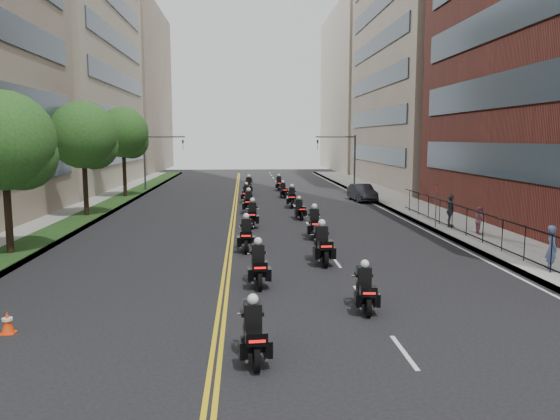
# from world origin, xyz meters

# --- Properties ---
(ground) EXTENTS (160.00, 160.00, 0.00)m
(ground) POSITION_xyz_m (0.00, 0.00, 0.00)
(ground) COLOR black
(ground) RESTS_ON ground
(sidewalk_right) EXTENTS (4.00, 90.00, 0.15)m
(sidewalk_right) POSITION_xyz_m (12.00, 25.00, 0.07)
(sidewalk_right) COLOR gray
(sidewalk_right) RESTS_ON ground
(sidewalk_left) EXTENTS (4.00, 90.00, 0.15)m
(sidewalk_left) POSITION_xyz_m (-12.00, 25.00, 0.07)
(sidewalk_left) COLOR gray
(sidewalk_left) RESTS_ON ground
(grass_strip) EXTENTS (2.00, 90.00, 0.04)m
(grass_strip) POSITION_xyz_m (-11.20, 25.00, 0.17)
(grass_strip) COLOR black
(grass_strip) RESTS_ON sidewalk_left
(building_right_tan) EXTENTS (15.11, 28.00, 30.00)m
(building_right_tan) POSITION_xyz_m (21.48, 48.00, 15.00)
(building_right_tan) COLOR gray
(building_right_tan) RESTS_ON ground
(building_right_far) EXTENTS (15.00, 28.00, 26.00)m
(building_right_far) POSITION_xyz_m (21.50, 78.00, 13.00)
(building_right_far) COLOR #ADA48B
(building_right_far) RESTS_ON ground
(building_left_mid) EXTENTS (16.11, 28.00, 34.00)m
(building_left_mid) POSITION_xyz_m (-21.98, 48.00, 17.00)
(building_left_mid) COLOR #ADA48B
(building_left_mid) RESTS_ON ground
(building_left_far) EXTENTS (16.00, 28.00, 26.00)m
(building_left_far) POSITION_xyz_m (-22.00, 78.00, 13.00)
(building_left_far) COLOR gray
(building_left_far) RESTS_ON ground
(iron_fence) EXTENTS (0.05, 28.00, 1.50)m
(iron_fence) POSITION_xyz_m (11.00, 12.00, 0.90)
(iron_fence) COLOR black
(iron_fence) RESTS_ON sidewalk_right
(street_trees) EXTENTS (4.40, 38.40, 7.98)m
(street_trees) POSITION_xyz_m (-11.05, 18.61, 5.13)
(street_trees) COLOR black
(street_trees) RESTS_ON ground
(traffic_signal_right) EXTENTS (4.09, 0.20, 5.60)m
(traffic_signal_right) POSITION_xyz_m (9.54, 42.00, 3.70)
(traffic_signal_right) COLOR #3F3F44
(traffic_signal_right) RESTS_ON ground
(traffic_signal_left) EXTENTS (4.09, 0.20, 5.60)m
(traffic_signal_left) POSITION_xyz_m (-9.54, 42.00, 3.70)
(traffic_signal_left) COLOR #3F3F44
(traffic_signal_left) RESTS_ON ground
(motorcycle_0) EXTENTS (0.56, 2.16, 1.60)m
(motorcycle_0) POSITION_xyz_m (-0.54, -0.21, 0.63)
(motorcycle_0) COLOR black
(motorcycle_0) RESTS_ON ground
(motorcycle_1) EXTENTS (0.55, 2.12, 1.56)m
(motorcycle_1) POSITION_xyz_m (2.96, 3.39, 0.62)
(motorcycle_1) COLOR black
(motorcycle_1) RESTS_ON ground
(motorcycle_2) EXTENTS (0.55, 2.35, 1.74)m
(motorcycle_2) POSITION_xyz_m (-0.24, 6.49, 0.69)
(motorcycle_2) COLOR black
(motorcycle_2) RESTS_ON ground
(motorcycle_3) EXTENTS (0.59, 2.54, 1.87)m
(motorcycle_3) POSITION_xyz_m (2.56, 9.76, 0.74)
(motorcycle_3) COLOR black
(motorcycle_3) RESTS_ON ground
(motorcycle_4) EXTENTS (0.55, 2.40, 1.77)m
(motorcycle_4) POSITION_xyz_m (-0.64, 12.64, 0.70)
(motorcycle_4) COLOR black
(motorcycle_4) RESTS_ON ground
(motorcycle_5) EXTENTS (0.58, 2.49, 1.83)m
(motorcycle_5) POSITION_xyz_m (2.99, 15.63, 0.72)
(motorcycle_5) COLOR black
(motorcycle_5) RESTS_ON ground
(motorcycle_6) EXTENTS (0.59, 2.37, 1.75)m
(motorcycle_6) POSITION_xyz_m (-0.24, 19.46, 0.69)
(motorcycle_6) COLOR black
(motorcycle_6) RESTS_ON ground
(motorcycle_7) EXTENTS (0.60, 2.07, 1.53)m
(motorcycle_7) POSITION_xyz_m (2.88, 22.45, 0.60)
(motorcycle_7) COLOR black
(motorcycle_7) RESTS_ON ground
(motorcycle_8) EXTENTS (0.57, 2.45, 1.81)m
(motorcycle_8) POSITION_xyz_m (-0.41, 25.68, 0.71)
(motorcycle_8) COLOR black
(motorcycle_8) RESTS_ON ground
(motorcycle_9) EXTENTS (0.64, 2.42, 1.79)m
(motorcycle_9) POSITION_xyz_m (2.94, 28.62, 0.71)
(motorcycle_9) COLOR black
(motorcycle_9) RESTS_ON ground
(motorcycle_10) EXTENTS (0.62, 2.26, 1.66)m
(motorcycle_10) POSITION_xyz_m (-0.54, 32.21, 0.66)
(motorcycle_10) COLOR black
(motorcycle_10) RESTS_ON ground
(motorcycle_11) EXTENTS (0.63, 2.09, 1.54)m
(motorcycle_11) POSITION_xyz_m (2.76, 35.42, 0.61)
(motorcycle_11) COLOR black
(motorcycle_11) RESTS_ON ground
(motorcycle_12) EXTENTS (0.75, 2.55, 1.88)m
(motorcycle_12) POSITION_xyz_m (-0.28, 38.55, 0.74)
(motorcycle_12) COLOR black
(motorcycle_12) RESTS_ON ground
(motorcycle_13) EXTENTS (0.53, 2.28, 1.68)m
(motorcycle_13) POSITION_xyz_m (2.81, 42.06, 0.67)
(motorcycle_13) COLOR black
(motorcycle_13) RESTS_ON ground
(parked_sedan) EXTENTS (1.87, 4.45, 1.43)m
(parked_sedan) POSITION_xyz_m (9.22, 32.45, 0.71)
(parked_sedan) COLOR black
(parked_sedan) RESTS_ON ground
(pedestrian_a) EXTENTS (0.55, 0.73, 1.79)m
(pedestrian_a) POSITION_xyz_m (11.20, 7.32, 1.05)
(pedestrian_a) COLOR #4C5E8B
(pedestrian_a) RESTS_ON sidewalk_right
(pedestrian_b) EXTENTS (0.68, 0.81, 1.49)m
(pedestrian_b) POSITION_xyz_m (11.96, 15.49, 0.89)
(pedestrian_b) COLOR #975260
(pedestrian_b) RESTS_ON sidewalk_right
(pedestrian_c) EXTENTS (0.89, 1.20, 1.90)m
(pedestrian_c) POSITION_xyz_m (11.20, 17.85, 1.10)
(pedestrian_c) COLOR #414148
(pedestrian_c) RESTS_ON sidewalk_right
(traffic_cone) EXTENTS (0.37, 0.37, 0.62)m
(traffic_cone) POSITION_xyz_m (-7.19, 2.01, 0.30)
(traffic_cone) COLOR #FF3E0D
(traffic_cone) RESTS_ON ground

